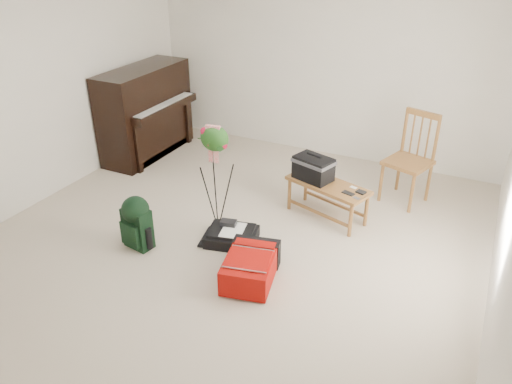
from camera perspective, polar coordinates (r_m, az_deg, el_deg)
The scene contains 10 objects.
floor at distance 5.25m, azimuth -3.25°, elevation -6.01°, with size 5.00×5.50×0.01m, color beige.
wall_back at distance 7.08m, azimuth 7.68°, elevation 14.01°, with size 5.00×0.04×2.50m, color silver.
wall_left at distance 6.24m, azimuth -24.38°, elevation 9.89°, with size 0.04×5.50×2.50m, color silver.
piano at distance 7.31m, azimuth -12.40°, elevation 8.73°, with size 0.71×1.50×1.25m.
bench at distance 5.56m, azimuth 6.93°, elevation 1.97°, with size 1.01×0.64×0.73m.
dining_chair at distance 6.12m, azimuth 17.07°, elevation 3.57°, with size 0.59×0.59×1.08m.
red_suitcase at distance 4.72m, azimuth -0.39°, elevation -8.24°, with size 0.56×0.73×0.28m.
black_duffel at distance 5.25m, azimuth -2.79°, elevation -4.98°, with size 0.59×0.52×0.22m.
green_backpack at distance 5.19m, azimuth -13.52°, elevation -3.14°, with size 0.32×0.29×0.58m.
flower_stand at distance 5.21m, azimuth -4.58°, elevation 1.40°, with size 0.45×0.45×1.25m.
Camera 1 is at (2.18, -3.77, 2.94)m, focal length 35.00 mm.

